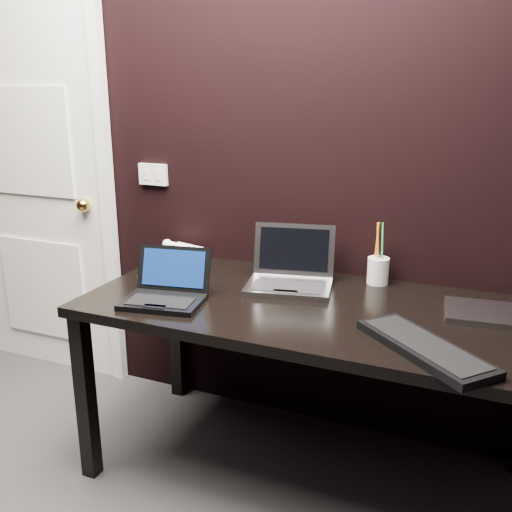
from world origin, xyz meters
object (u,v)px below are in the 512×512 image
at_px(desk_phone, 180,253).
at_px(pen_cup, 378,269).
at_px(door, 35,181).
at_px(ext_keyboard, 424,347).
at_px(netbook, 166,292).
at_px(silver_laptop, 290,276).
at_px(closed_laptop, 492,314).
at_px(mobile_phone, 145,271).
at_px(desk, 310,323).

xyz_separation_m(desk_phone, pen_cup, (0.91, 0.04, 0.02)).
relative_size(door, ext_keyboard, 4.60).
height_order(door, netbook, door).
relative_size(netbook, silver_laptop, 0.85).
distance_m(silver_laptop, closed_laptop, 0.77).
bearing_deg(mobile_phone, closed_laptop, 5.35).
bearing_deg(silver_laptop, door, 171.63).
bearing_deg(pen_cup, desk_phone, -177.64).
relative_size(desk, netbook, 5.10).
bearing_deg(netbook, pen_cup, 36.75).
bearing_deg(desk, silver_laptop, 131.75).
distance_m(silver_laptop, mobile_phone, 0.61).
xyz_separation_m(closed_laptop, pen_cup, (-0.44, 0.20, 0.05)).
xyz_separation_m(door, pen_cup, (1.83, -0.04, -0.24)).
relative_size(desk, silver_laptop, 4.35).
distance_m(door, pen_cup, 1.85).
height_order(desk, netbook, netbook).
bearing_deg(closed_laptop, silver_laptop, 178.35).
bearing_deg(closed_laptop, pen_cup, 155.78).
distance_m(ext_keyboard, closed_laptop, 0.42).
distance_m(silver_laptop, desk_phone, 0.61).
relative_size(desk, mobile_phone, 18.71).
distance_m(door, desk_phone, 0.96).
height_order(closed_laptop, desk_phone, desk_phone).
xyz_separation_m(ext_keyboard, pen_cup, (-0.26, 0.58, 0.05)).
xyz_separation_m(netbook, pen_cup, (0.69, 0.52, 0.02)).
distance_m(netbook, pen_cup, 0.87).
bearing_deg(door, mobile_phone, -22.04).
relative_size(closed_laptop, mobile_phone, 3.70).
xyz_separation_m(ext_keyboard, closed_laptop, (0.18, 0.38, -0.00)).
distance_m(door, mobile_phone, 1.03).
bearing_deg(ext_keyboard, silver_laptop, 145.36).
height_order(door, closed_laptop, door).
xyz_separation_m(desk, closed_laptop, (0.63, 0.13, 0.09)).
xyz_separation_m(door, desk, (1.65, -0.38, -0.38)).
distance_m(silver_laptop, ext_keyboard, 0.71).
distance_m(desk_phone, mobile_phone, 0.29).
relative_size(door, silver_laptop, 5.47).
relative_size(door, mobile_phone, 23.55).
bearing_deg(desk, netbook, -159.77).
xyz_separation_m(closed_laptop, desk_phone, (-1.36, 0.16, 0.03)).
distance_m(netbook, ext_keyboard, 0.96).
bearing_deg(silver_laptop, ext_keyboard, -34.64).
xyz_separation_m(door, ext_keyboard, (2.09, -0.62, -0.29)).
height_order(ext_keyboard, desk_phone, desk_phone).
bearing_deg(ext_keyboard, door, 163.39).
bearing_deg(ext_keyboard, desk, 150.77).
bearing_deg(pen_cup, silver_laptop, -150.89).
height_order(desk, silver_laptop, silver_laptop).
xyz_separation_m(silver_laptop, ext_keyboard, (0.58, -0.40, -0.03)).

